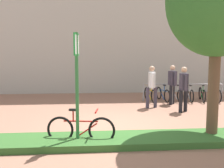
{
  "coord_description": "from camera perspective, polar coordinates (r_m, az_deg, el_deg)",
  "views": [
    {
      "loc": [
        -0.69,
        -7.39,
        2.13
      ],
      "look_at": [
        0.08,
        1.85,
        1.08
      ],
      "focal_mm": 40.15,
      "sensor_mm": 36.0,
      "label": 1
    }
  ],
  "objects": [
    {
      "name": "bike_at_sign",
      "position": [
        6.23,
        -7.08,
        -10.2
      ],
      "size": [
        1.67,
        0.42,
        0.86
      ],
      "color": "black",
      "rests_on": "ground"
    },
    {
      "name": "ground_plane",
      "position": [
        7.72,
        0.56,
        -9.56
      ],
      "size": [
        60.0,
        60.0,
        0.0
      ],
      "primitive_type": "plane",
      "color": "#936651"
    },
    {
      "name": "planter_strip",
      "position": [
        6.23,
        -2.86,
        -12.76
      ],
      "size": [
        7.0,
        1.1,
        0.16
      ],
      "primitive_type": "cube",
      "color": "#336028",
      "rests_on": "ground"
    },
    {
      "name": "person_suited_dark",
      "position": [
        11.25,
        13.57,
        0.43
      ],
      "size": [
        0.31,
        0.61,
        1.72
      ],
      "color": "black",
      "rests_on": "ground"
    },
    {
      "name": "person_suited_navy",
      "position": [
        9.8,
        16.0,
        -0.51
      ],
      "size": [
        0.39,
        0.61,
        1.72
      ],
      "color": "black",
      "rests_on": "ground"
    },
    {
      "name": "building_facade",
      "position": [
        15.11,
        -2.14,
        17.4
      ],
      "size": [
        28.0,
        1.2,
        10.0
      ],
      "primitive_type": "cube",
      "color": "#B2ADA3",
      "rests_on": "ground"
    },
    {
      "name": "bollard_steel",
      "position": [
        11.44,
        13.6,
        -2.17
      ],
      "size": [
        0.16,
        0.16,
        0.9
      ],
      "primitive_type": "cylinder",
      "color": "#ADADB2",
      "rests_on": "ground"
    },
    {
      "name": "tree_sidewalk",
      "position": [
        6.89,
        22.9,
        17.0
      ],
      "size": [
        2.5,
        2.5,
        4.85
      ],
      "color": "brown",
      "rests_on": "ground"
    },
    {
      "name": "person_shirt_blue",
      "position": [
        10.3,
        9.04,
        -0.01
      ],
      "size": [
        0.5,
        0.61,
        1.72
      ],
      "color": "#383342",
      "rests_on": "ground"
    },
    {
      "name": "bike_rack_cluster",
      "position": [
        12.28,
        15.76,
        -2.14
      ],
      "size": [
        3.75,
        1.81,
        0.83
      ],
      "color": "#99999E",
      "rests_on": "ground"
    },
    {
      "name": "parking_sign_post",
      "position": [
        5.9,
        -8.03,
        2.53
      ],
      "size": [
        0.11,
        0.36,
        2.67
      ],
      "color": "#2D7238",
      "rests_on": "ground"
    }
  ]
}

